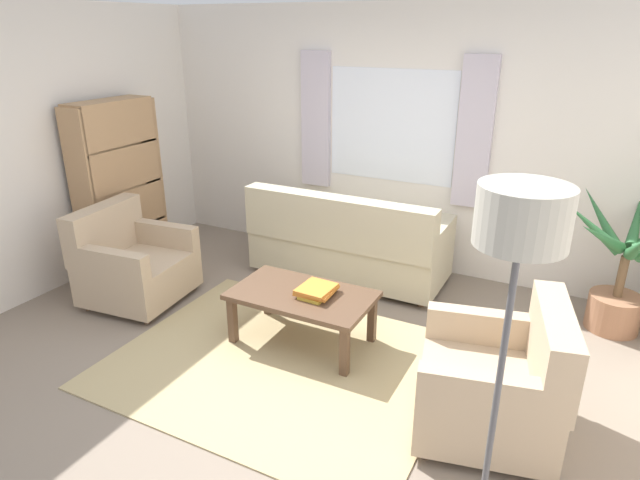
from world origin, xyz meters
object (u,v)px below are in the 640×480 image
(coffee_table, at_px, (302,300))
(book_stack_on_table, at_px, (317,290))
(potted_plant, at_px, (625,273))
(standing_lamp, at_px, (518,252))
(armchair_left, at_px, (132,264))
(bookshelf, at_px, (125,192))
(armchair_right, at_px, (498,383))
(couch, at_px, (347,244))

(coffee_table, xyz_separation_m, book_stack_on_table, (0.12, 0.03, 0.09))
(coffee_table, distance_m, book_stack_on_table, 0.15)
(coffee_table, xyz_separation_m, potted_plant, (2.22, 1.40, 0.12))
(potted_plant, relative_size, standing_lamp, 0.65)
(armchair_left, height_order, bookshelf, bookshelf)
(book_stack_on_table, bearing_deg, standing_lamp, -39.01)
(coffee_table, height_order, book_stack_on_table, book_stack_on_table)
(potted_plant, bearing_deg, bookshelf, -169.25)
(book_stack_on_table, bearing_deg, bookshelf, 168.49)
(armchair_right, height_order, coffee_table, armchair_right)
(book_stack_on_table, height_order, potted_plant, potted_plant)
(armchair_left, distance_m, book_stack_on_table, 1.87)
(couch, bearing_deg, potted_plant, -176.59)
(coffee_table, relative_size, standing_lamp, 0.60)
(book_stack_on_table, xyz_separation_m, standing_lamp, (1.54, -1.24, 1.08))
(couch, bearing_deg, book_stack_on_table, 103.85)
(potted_plant, distance_m, standing_lamp, 2.88)
(coffee_table, height_order, potted_plant, potted_plant)
(book_stack_on_table, bearing_deg, armchair_left, -177.47)
(coffee_table, height_order, bookshelf, bookshelf)
(armchair_right, relative_size, bookshelf, 0.58)
(couch, height_order, book_stack_on_table, couch)
(coffee_table, bearing_deg, armchair_left, -178.14)
(book_stack_on_table, relative_size, potted_plant, 0.26)
(potted_plant, bearing_deg, armchair_right, -110.78)
(book_stack_on_table, xyz_separation_m, bookshelf, (-2.46, 0.50, 0.33))
(book_stack_on_table, xyz_separation_m, potted_plant, (2.11, 1.37, 0.03))
(couch, distance_m, book_stack_on_table, 1.27)
(armchair_left, relative_size, standing_lamp, 0.50)
(couch, relative_size, bookshelf, 1.10)
(armchair_left, distance_m, standing_lamp, 3.79)
(potted_plant, xyz_separation_m, bookshelf, (-4.57, -0.87, 0.30))
(standing_lamp, bearing_deg, armchair_right, 96.08)
(armchair_right, bearing_deg, standing_lamp, -6.35)
(couch, distance_m, standing_lamp, 3.30)
(armchair_right, height_order, bookshelf, bookshelf)
(armchair_right, distance_m, book_stack_on_table, 1.50)
(bookshelf, bearing_deg, armchair_left, 45.87)
(couch, relative_size, armchair_left, 2.07)
(armchair_left, xyz_separation_m, potted_plant, (3.97, 1.45, 0.15))
(armchair_left, height_order, potted_plant, potted_plant)
(armchair_left, relative_size, bookshelf, 0.53)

